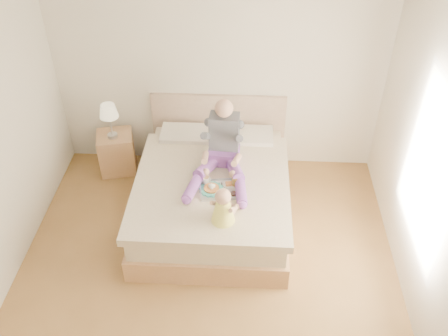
# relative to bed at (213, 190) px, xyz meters

# --- Properties ---
(room) EXTENTS (4.02, 4.22, 2.71)m
(room) POSITION_rel_bed_xyz_m (0.08, -1.08, 1.19)
(room) COLOR brown
(room) RESTS_ON ground
(bed) EXTENTS (1.70, 2.18, 1.00)m
(bed) POSITION_rel_bed_xyz_m (0.00, 0.00, 0.00)
(bed) COLOR #A1744B
(bed) RESTS_ON ground
(nightstand) EXTENTS (0.52, 0.48, 0.54)m
(nightstand) POSITION_rel_bed_xyz_m (-1.30, 0.71, -0.05)
(nightstand) COLOR #A1744B
(nightstand) RESTS_ON ground
(lamp) EXTENTS (0.23, 0.23, 0.46)m
(lamp) POSITION_rel_bed_xyz_m (-1.31, 0.68, 0.58)
(lamp) COLOR silver
(lamp) RESTS_ON nightstand
(adult) EXTENTS (0.69, 1.00, 0.82)m
(adult) POSITION_rel_bed_xyz_m (0.10, 0.06, 0.53)
(adult) COLOR #723C97
(adult) RESTS_ON bed
(tray) EXTENTS (0.46, 0.38, 0.12)m
(tray) POSITION_rel_bed_xyz_m (0.09, -0.33, 0.32)
(tray) COLOR silver
(tray) RESTS_ON bed
(baby) EXTENTS (0.31, 0.35, 0.40)m
(baby) POSITION_rel_bed_xyz_m (0.16, -0.78, 0.45)
(baby) COLOR #EFE84B
(baby) RESTS_ON bed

